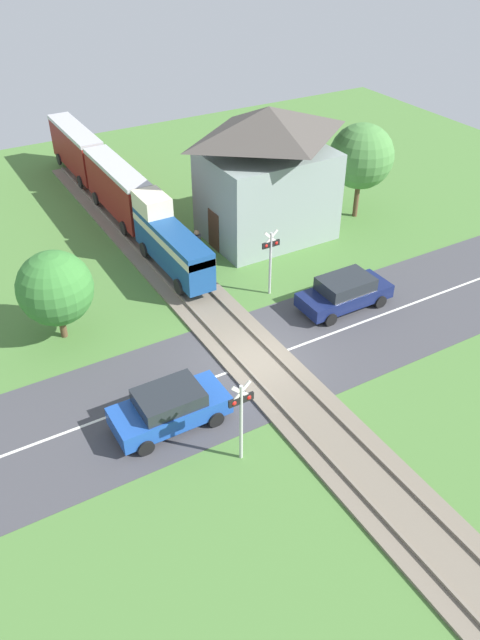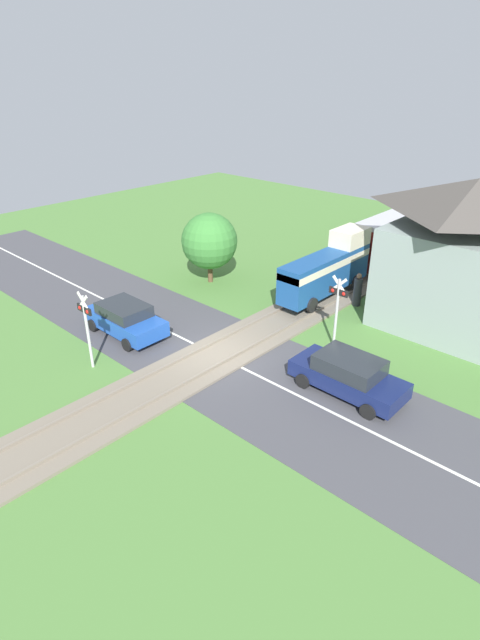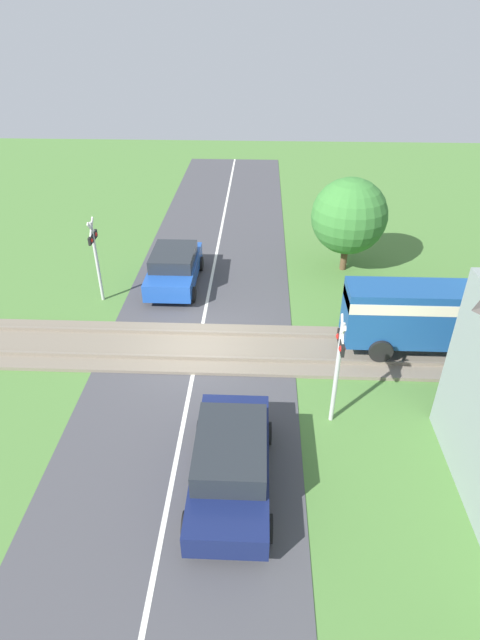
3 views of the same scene
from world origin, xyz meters
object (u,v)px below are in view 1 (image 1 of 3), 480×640
car_near_crossing (170,407)px  car_far_side (345,292)px  crossing_signal_east_approach (271,254)px  pedestrian_by_station (197,247)px  station_building (267,176)px  train (116,186)px  crossing_signal_west_approach (241,412)px

car_near_crossing → car_far_side: size_ratio=0.96×
car_near_crossing → car_far_side: bearing=16.1°
crossing_signal_east_approach → pedestrian_by_station: (-1.53, 4.44, -1.31)m
car_far_side → station_building: size_ratio=0.62×
train → pedestrian_by_station: bearing=-76.6°
pedestrian_by_station → car_near_crossing: bearing=-121.6°
station_building → pedestrian_by_station: 5.31m
car_near_crossing → crossing_signal_east_approach: bearing=35.8°
crossing_signal_west_approach → pedestrian_by_station: 13.55m
car_far_side → station_building: station_building is taller
train → station_building: size_ratio=3.01×
train → car_near_crossing: (-4.52, -16.79, -1.09)m
crossing_signal_east_approach → station_building: (3.04, 5.18, 1.29)m
crossing_signal_west_approach → station_building: bearing=55.0°
train → pedestrian_by_station: (1.62, -6.82, -1.09)m
crossing_signal_west_approach → crossing_signal_east_approach: 10.32m
crossing_signal_east_approach → pedestrian_by_station: size_ratio=1.89×
car_near_crossing → station_building: station_building is taller
car_far_side → crossing_signal_east_approach: crossing_signal_east_approach is taller
pedestrian_by_station → car_far_side: bearing=-61.5°
train → crossing_signal_east_approach: (3.15, -11.26, 0.22)m
train → station_building: station_building is taller
car_far_side → station_building: (0.71, 7.83, 2.61)m
car_near_crossing → crossing_signal_west_approach: crossing_signal_west_approach is taller
crossing_signal_west_approach → car_far_side: bearing=32.6°
station_building → pedestrian_by_station: bearing=-170.8°
car_near_crossing → train: bearing=74.9°
train → car_far_side: train is taller
station_building → pedestrian_by_station: (-4.57, -0.74, -2.60)m
car_near_crossing → pedestrian_by_station: bearing=58.4°
car_far_side → crossing_signal_west_approach: size_ratio=1.31×
crossing_signal_east_approach → crossing_signal_west_approach: bearing=-127.7°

